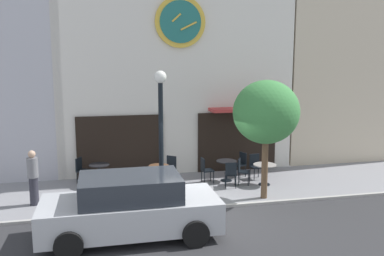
{
  "coord_description": "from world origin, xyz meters",
  "views": [
    {
      "loc": [
        -2.88,
        -11.23,
        4.3
      ],
      "look_at": [
        0.08,
        2.03,
        2.08
      ],
      "focal_mm": 38.85,
      "sensor_mm": 36.0,
      "label": 1
    }
  ],
  "objects_px": {
    "cafe_table_center_right": "(99,171)",
    "cafe_table_near_door": "(226,166)",
    "cafe_chair_near_tree": "(241,162)",
    "cafe_table_center": "(265,170)",
    "cafe_chair_facing_wall": "(242,169)",
    "street_tree": "(266,113)",
    "parked_car_silver": "(131,207)",
    "cafe_chair_right_end": "(170,167)",
    "pedestrian_grey": "(33,177)",
    "cafe_table_center_left": "(159,172)",
    "cafe_chair_corner": "(231,173)",
    "cafe_chair_mid_row": "(81,168)",
    "cafe_chair_curbside": "(205,168)",
    "street_lamp": "(161,138)",
    "cafe_chair_under_awning": "(255,164)"
  },
  "relations": [
    {
      "from": "cafe_table_center_right",
      "to": "cafe_chair_right_end",
      "type": "xyz_separation_m",
      "value": [
        2.49,
        0.08,
        -0.01
      ]
    },
    {
      "from": "cafe_chair_curbside",
      "to": "pedestrian_grey",
      "type": "xyz_separation_m",
      "value": [
        -5.58,
        -1.07,
        0.33
      ]
    },
    {
      "from": "cafe_table_near_door",
      "to": "cafe_chair_corner",
      "type": "height_order",
      "value": "cafe_chair_corner"
    },
    {
      "from": "street_lamp",
      "to": "cafe_chair_under_awning",
      "type": "height_order",
      "value": "street_lamp"
    },
    {
      "from": "cafe_table_center_right",
      "to": "pedestrian_grey",
      "type": "relative_size",
      "value": 0.46
    },
    {
      "from": "street_lamp",
      "to": "cafe_table_center_left",
      "type": "bearing_deg",
      "value": 84.62
    },
    {
      "from": "street_lamp",
      "to": "cafe_table_center_left",
      "type": "distance_m",
      "value": 2.29
    },
    {
      "from": "cafe_chair_mid_row",
      "to": "pedestrian_grey",
      "type": "relative_size",
      "value": 0.54
    },
    {
      "from": "street_lamp",
      "to": "pedestrian_grey",
      "type": "distance_m",
      "value": 4.0
    },
    {
      "from": "street_lamp",
      "to": "parked_car_silver",
      "type": "height_order",
      "value": "street_lamp"
    },
    {
      "from": "cafe_chair_corner",
      "to": "street_tree",
      "type": "bearing_deg",
      "value": -60.41
    },
    {
      "from": "street_tree",
      "to": "parked_car_silver",
      "type": "xyz_separation_m",
      "value": [
        -4.32,
        -2.03,
        -1.96
      ]
    },
    {
      "from": "cafe_chair_under_awning",
      "to": "pedestrian_grey",
      "type": "bearing_deg",
      "value": -170.72
    },
    {
      "from": "cafe_chair_under_awning",
      "to": "pedestrian_grey",
      "type": "relative_size",
      "value": 0.54
    },
    {
      "from": "cafe_table_near_door",
      "to": "cafe_chair_under_awning",
      "type": "relative_size",
      "value": 0.83
    },
    {
      "from": "cafe_chair_curbside",
      "to": "cafe_chair_near_tree",
      "type": "distance_m",
      "value": 1.61
    },
    {
      "from": "cafe_chair_corner",
      "to": "cafe_table_center_left",
      "type": "bearing_deg",
      "value": 166.24
    },
    {
      "from": "cafe_chair_near_tree",
      "to": "pedestrian_grey",
      "type": "height_order",
      "value": "pedestrian_grey"
    },
    {
      "from": "cafe_chair_under_awning",
      "to": "cafe_table_center",
      "type": "bearing_deg",
      "value": -88.99
    },
    {
      "from": "cafe_chair_curbside",
      "to": "cafe_chair_near_tree",
      "type": "relative_size",
      "value": 1.0
    },
    {
      "from": "cafe_chair_corner",
      "to": "pedestrian_grey",
      "type": "bearing_deg",
      "value": -176.95
    },
    {
      "from": "cafe_chair_facing_wall",
      "to": "cafe_chair_mid_row",
      "type": "bearing_deg",
      "value": 165.96
    },
    {
      "from": "street_tree",
      "to": "cafe_chair_mid_row",
      "type": "height_order",
      "value": "street_tree"
    },
    {
      "from": "cafe_table_center_right",
      "to": "cafe_chair_right_end",
      "type": "bearing_deg",
      "value": 1.73
    },
    {
      "from": "cafe_table_center",
      "to": "cafe_chair_facing_wall",
      "type": "height_order",
      "value": "cafe_chair_facing_wall"
    },
    {
      "from": "cafe_chair_near_tree",
      "to": "parked_car_silver",
      "type": "distance_m",
      "value": 6.35
    },
    {
      "from": "cafe_chair_mid_row",
      "to": "parked_car_silver",
      "type": "height_order",
      "value": "parked_car_silver"
    },
    {
      "from": "cafe_table_center_right",
      "to": "cafe_chair_near_tree",
      "type": "relative_size",
      "value": 0.85
    },
    {
      "from": "street_tree",
      "to": "cafe_table_center_right",
      "type": "relative_size",
      "value": 4.84
    },
    {
      "from": "cafe_chair_under_awning",
      "to": "cafe_chair_right_end",
      "type": "bearing_deg",
      "value": 173.32
    },
    {
      "from": "cafe_chair_right_end",
      "to": "cafe_chair_facing_wall",
      "type": "distance_m",
      "value": 2.56
    },
    {
      "from": "cafe_chair_curbside",
      "to": "street_lamp",
      "type": "bearing_deg",
      "value": -134.42
    },
    {
      "from": "cafe_table_center_right",
      "to": "parked_car_silver",
      "type": "xyz_separation_m",
      "value": [
        0.74,
        -4.45,
        0.22
      ]
    },
    {
      "from": "street_tree",
      "to": "cafe_table_center_right",
      "type": "bearing_deg",
      "value": 154.45
    },
    {
      "from": "cafe_table_center_left",
      "to": "cafe_table_center",
      "type": "bearing_deg",
      "value": -8.2
    },
    {
      "from": "street_tree",
      "to": "cafe_table_near_door",
      "type": "relative_size",
      "value": 5.0
    },
    {
      "from": "cafe_chair_right_end",
      "to": "cafe_chair_near_tree",
      "type": "relative_size",
      "value": 1.0
    },
    {
      "from": "cafe_table_center_left",
      "to": "cafe_chair_near_tree",
      "type": "xyz_separation_m",
      "value": [
        3.19,
        0.71,
        -0.0
      ]
    },
    {
      "from": "parked_car_silver",
      "to": "cafe_chair_right_end",
      "type": "bearing_deg",
      "value": 68.93
    },
    {
      "from": "cafe_table_center_left",
      "to": "cafe_chair_mid_row",
      "type": "xyz_separation_m",
      "value": [
        -2.6,
        1.11,
        -0.0
      ]
    },
    {
      "from": "cafe_table_center_right",
      "to": "pedestrian_grey",
      "type": "distance_m",
      "value": 2.47
    },
    {
      "from": "cafe_chair_under_awning",
      "to": "cafe_chair_right_end",
      "type": "relative_size",
      "value": 1.0
    },
    {
      "from": "pedestrian_grey",
      "to": "cafe_table_center_left",
      "type": "bearing_deg",
      "value": 13.21
    },
    {
      "from": "cafe_table_center_left",
      "to": "parked_car_silver",
      "type": "relative_size",
      "value": 0.18
    },
    {
      "from": "cafe_chair_near_tree",
      "to": "parked_car_silver",
      "type": "bearing_deg",
      "value": -134.18
    },
    {
      "from": "street_tree",
      "to": "cafe_table_center_left",
      "type": "distance_m",
      "value": 4.19
    },
    {
      "from": "cafe_chair_corner",
      "to": "pedestrian_grey",
      "type": "height_order",
      "value": "pedestrian_grey"
    },
    {
      "from": "cafe_chair_under_awning",
      "to": "cafe_chair_curbside",
      "type": "height_order",
      "value": "same"
    },
    {
      "from": "cafe_table_center_left",
      "to": "cafe_table_near_door",
      "type": "bearing_deg",
      "value": 5.47
    },
    {
      "from": "cafe_table_center_right",
      "to": "cafe_table_near_door",
      "type": "height_order",
      "value": "cafe_table_center_right"
    }
  ]
}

